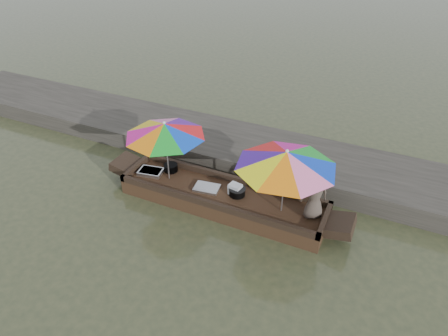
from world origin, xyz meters
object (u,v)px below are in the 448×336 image
at_px(supply_bag, 235,189).
at_px(umbrella_stern, 284,182).
at_px(vendor, 315,195).
at_px(boat_hull, 222,199).
at_px(umbrella_bow, 167,151).
at_px(cooking_pot, 171,168).
at_px(charcoal_grill, 237,192).
at_px(tray_crayfish, 151,172).
at_px(tray_scallop, 207,188).

distance_m(supply_bag, umbrella_stern, 1.32).
bearing_deg(vendor, boat_hull, -27.50).
bearing_deg(umbrella_stern, boat_hull, 180.00).
bearing_deg(supply_bag, umbrella_bow, -176.14).
xyz_separation_m(cooking_pot, vendor, (3.64, -0.21, 0.48)).
bearing_deg(umbrella_bow, vendor, 1.66).
bearing_deg(charcoal_grill, cooking_pot, 173.69).
bearing_deg(boat_hull, vendor, 2.81).
xyz_separation_m(tray_crayfish, umbrella_stern, (3.38, 0.00, 0.73)).
bearing_deg(vendor, cooking_pot, -33.56).
bearing_deg(boat_hull, umbrella_bow, 180.00).
distance_m(cooking_pot, umbrella_bow, 0.76).
relative_size(tray_scallop, supply_bag, 2.08).
bearing_deg(vendor, umbrella_stern, -21.42).
relative_size(boat_hull, tray_crayfish, 8.33).
bearing_deg(tray_crayfish, supply_bag, 3.06).
bearing_deg(vendor, supply_bag, -30.73).
bearing_deg(boat_hull, charcoal_grill, 16.60).
relative_size(boat_hull, umbrella_stern, 2.28).
relative_size(charcoal_grill, umbrella_bow, 0.20).
bearing_deg(charcoal_grill, boat_hull, -163.40).
relative_size(cooking_pot, umbrella_bow, 0.18).
relative_size(charcoal_grill, supply_bag, 1.32).
bearing_deg(umbrella_bow, umbrella_stern, 0.00).
height_order(cooking_pot, tray_crayfish, cooking_pot).
distance_m(charcoal_grill, umbrella_bow, 1.89).
relative_size(charcoal_grill, umbrella_stern, 0.17).
bearing_deg(cooking_pot, vendor, -3.26).
height_order(charcoal_grill, vendor, vendor).
bearing_deg(tray_crayfish, boat_hull, 0.13).
bearing_deg(supply_bag, boat_hull, -157.36).
distance_m(cooking_pot, tray_crayfish, 0.50).
xyz_separation_m(tray_scallop, umbrella_bow, (-1.03, -0.00, 0.74)).
distance_m(cooking_pot, tray_scallop, 1.20).
xyz_separation_m(supply_bag, vendor, (1.80, -0.01, 0.44)).
xyz_separation_m(tray_crayfish, vendor, (4.04, 0.11, 0.52)).
bearing_deg(tray_scallop, charcoal_grill, 7.32).
height_order(cooking_pot, umbrella_stern, umbrella_stern).
distance_m(tray_scallop, charcoal_grill, 0.74).
relative_size(tray_crayfish, umbrella_bow, 0.31).
distance_m(boat_hull, charcoal_grill, 0.44).
xyz_separation_m(charcoal_grill, umbrella_stern, (1.09, -0.10, 0.69)).
xyz_separation_m(charcoal_grill, vendor, (1.75, 0.00, 0.48)).
xyz_separation_m(vendor, umbrella_stern, (-0.65, -0.10, 0.21)).
height_order(tray_crayfish, vendor, vendor).
bearing_deg(vendor, umbrella_bow, -28.64).
height_order(charcoal_grill, supply_bag, supply_bag).
distance_m(cooking_pot, vendor, 3.68).
bearing_deg(cooking_pot, supply_bag, -6.02).
relative_size(vendor, umbrella_stern, 0.53).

